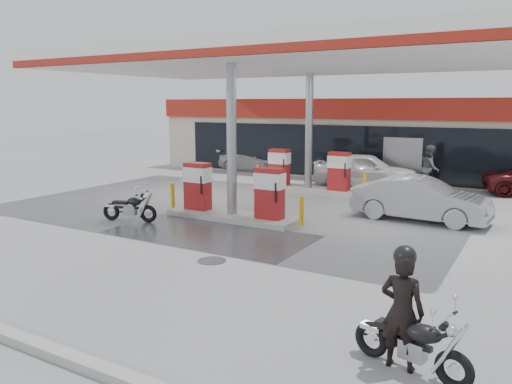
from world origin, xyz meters
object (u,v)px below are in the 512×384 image
(main_motorcycle, at_px, (413,345))
(sedan_white, at_px, (365,170))
(attendant, at_px, (430,168))
(pump_island_far, at_px, (308,175))
(biker_main, at_px, (402,311))
(parked_motorcycle, at_px, (130,208))
(parked_car_left, at_px, (255,160))
(hatchback_silver, at_px, (421,199))
(pump_island_near, at_px, (232,198))

(main_motorcycle, xyz_separation_m, sedan_white, (-5.65, 15.12, 0.38))
(sedan_white, distance_m, attendant, 2.79)
(pump_island_far, distance_m, biker_main, 14.59)
(parked_motorcycle, xyz_separation_m, parked_car_left, (-2.71, 12.54, 0.19))
(biker_main, distance_m, hatchback_silver, 9.73)
(biker_main, relative_size, attendant, 0.86)
(pump_island_near, distance_m, parked_car_left, 11.86)
(sedan_white, bearing_deg, biker_main, -171.54)
(pump_island_far, xyz_separation_m, hatchback_silver, (5.39, -3.13, -0.00))
(pump_island_far, bearing_deg, biker_main, -60.45)
(pump_island_near, xyz_separation_m, main_motorcycle, (7.38, -6.73, -0.30))
(parked_motorcycle, bearing_deg, hatchback_silver, 14.61)
(attendant, height_order, hatchback_silver, attendant)
(biker_main, height_order, hatchback_silver, biker_main)
(sedan_white, xyz_separation_m, hatchback_silver, (3.66, -5.51, -0.08))
(pump_island_far, relative_size, attendant, 2.57)
(pump_island_far, relative_size, hatchback_silver, 1.20)
(pump_island_near, relative_size, pump_island_far, 1.00)
(parked_motorcycle, relative_size, hatchback_silver, 0.43)
(biker_main, bearing_deg, sedan_white, -67.30)
(attendant, bearing_deg, pump_island_far, 108.59)
(parked_car_left, bearing_deg, pump_island_far, -133.33)
(main_motorcycle, relative_size, biker_main, 1.04)
(biker_main, bearing_deg, pump_island_far, -57.69)
(biker_main, relative_size, parked_motorcycle, 0.93)
(pump_island_far, bearing_deg, sedan_white, 54.09)
(parked_motorcycle, bearing_deg, attendant, 40.12)
(pump_island_far, xyz_separation_m, parked_motorcycle, (-2.63, -7.95, -0.28))
(main_motorcycle, height_order, parked_car_left, parked_car_left)
(main_motorcycle, bearing_deg, attendant, 114.66)
(hatchback_silver, bearing_deg, main_motorcycle, -165.21)
(main_motorcycle, relative_size, parked_motorcycle, 0.97)
(biker_main, distance_m, sedan_white, 16.04)
(main_motorcycle, xyz_separation_m, parked_motorcycle, (-10.01, 4.78, 0.02))
(biker_main, height_order, attendant, attendant)
(main_motorcycle, xyz_separation_m, parked_car_left, (-12.72, 17.32, 0.21))
(pump_island_near, distance_m, pump_island_far, 6.00)
(pump_island_near, relative_size, hatchback_silver, 1.20)
(parked_motorcycle, bearing_deg, pump_island_near, 20.15)
(pump_island_far, distance_m, main_motorcycle, 14.72)
(pump_island_far, relative_size, parked_motorcycle, 2.80)
(pump_island_near, xyz_separation_m, attendant, (4.48, 8.80, 0.29))
(biker_main, bearing_deg, pump_island_near, -40.17)
(main_motorcycle, bearing_deg, hatchback_silver, 115.78)
(biker_main, relative_size, hatchback_silver, 0.40)
(pump_island_far, distance_m, attendant, 5.29)
(sedan_white, distance_m, parked_car_left, 7.40)
(pump_island_far, relative_size, biker_main, 3.01)
(pump_island_far, bearing_deg, main_motorcycle, -59.90)
(parked_motorcycle, bearing_deg, pump_island_far, 55.28)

